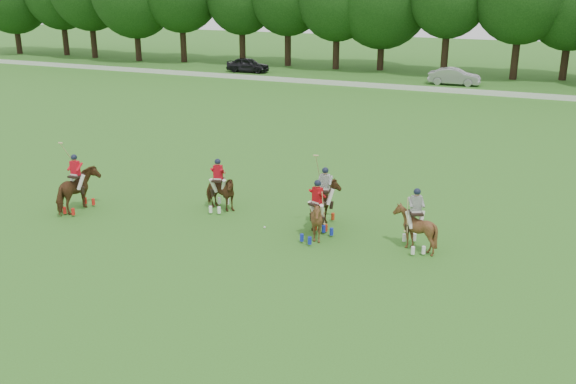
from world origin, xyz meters
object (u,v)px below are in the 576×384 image
at_px(car_left, 248,65).
at_px(polo_red_a, 78,190).
at_px(car_mid, 454,77).
at_px(polo_stripe_a, 325,205).
at_px(polo_ball, 265,227).
at_px(polo_red_c, 317,219).
at_px(polo_stripe_b, 415,228).
at_px(polo_red_b, 219,192).

height_order(car_left, polo_red_a, polo_red_a).
relative_size(car_left, car_mid, 0.95).
height_order(car_mid, polo_stripe_a, polo_stripe_a).
bearing_deg(polo_ball, polo_red_c, -7.19).
xyz_separation_m(polo_stripe_a, polo_stripe_b, (3.77, -0.83, -0.06)).
height_order(car_left, polo_red_b, polo_red_b).
relative_size(car_left, polo_stripe_b, 1.90).
xyz_separation_m(car_left, polo_ball, (20.07, -39.00, -0.71)).
bearing_deg(polo_red_c, car_left, 119.68).
bearing_deg(polo_ball, polo_stripe_b, 2.74).
height_order(polo_red_a, polo_ball, polo_red_a).
distance_m(polo_red_a, polo_red_c, 10.48).
distance_m(polo_red_b, polo_red_c, 5.20).
height_order(car_left, polo_red_c, polo_red_c).
bearing_deg(polo_red_b, polo_ball, -23.32).
bearing_deg(car_mid, polo_red_c, 179.65).
height_order(car_left, polo_ball, car_left).
relative_size(polo_red_a, polo_stripe_b, 1.29).
xyz_separation_m(polo_red_a, polo_red_b, (5.44, 2.41, -0.11)).
height_order(car_mid, polo_stripe_b, polo_stripe_b).
bearing_deg(polo_stripe_b, polo_stripe_a, 167.60).
height_order(polo_red_c, polo_ball, polo_red_c).
bearing_deg(polo_red_b, polo_stripe_b, -5.81).
xyz_separation_m(car_mid, polo_stripe_b, (4.82, -38.72, 0.08)).
distance_m(car_mid, polo_red_c, 39.32).
bearing_deg(polo_red_c, polo_stripe_b, 9.15).
bearing_deg(car_left, polo_red_b, -157.45).
height_order(polo_red_b, polo_ball, polo_red_b).
bearing_deg(car_left, polo_stripe_a, -151.79).
bearing_deg(car_left, polo_red_a, -165.59).
bearing_deg(car_mid, polo_red_a, 164.98).
distance_m(car_left, polo_stripe_b, 46.62).
distance_m(polo_red_b, polo_stripe_a, 4.78).
bearing_deg(car_mid, polo_stripe_a, 179.40).
xyz_separation_m(polo_red_a, polo_stripe_b, (14.00, 1.54, -0.07)).
height_order(car_left, car_mid, car_mid).
height_order(polo_red_a, polo_stripe_b, polo_red_a).
distance_m(car_left, polo_stripe_a, 43.91).
height_order(polo_red_a, polo_red_c, polo_red_a).
bearing_deg(polo_stripe_a, polo_ball, -152.22).
xyz_separation_m(polo_red_a, polo_ball, (8.11, 1.25, -0.87)).
relative_size(polo_red_c, polo_stripe_b, 1.02).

